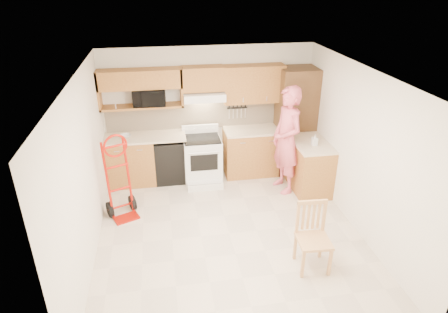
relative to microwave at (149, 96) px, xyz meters
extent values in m
cube|color=beige|center=(1.11, -2.08, -1.66)|extent=(4.00, 4.50, 0.02)
cube|color=white|center=(1.11, -2.08, 0.86)|extent=(4.00, 4.50, 0.02)
cube|color=white|center=(1.11, 0.17, -0.40)|extent=(4.00, 0.02, 2.50)
cube|color=white|center=(1.11, -4.34, -0.40)|extent=(4.00, 0.02, 2.50)
cube|color=white|center=(-0.90, -2.08, -0.40)|extent=(0.02, 4.50, 2.50)
cube|color=white|center=(3.12, -2.08, -0.40)|extent=(0.02, 4.50, 2.50)
cube|color=beige|center=(1.11, 0.15, -0.45)|extent=(3.92, 0.03, 0.55)
cube|color=#AD7D3A|center=(-0.44, -0.14, -1.20)|extent=(0.90, 0.60, 0.90)
cube|color=black|center=(0.31, -0.14, -1.23)|extent=(0.60, 0.60, 0.85)
cube|color=#AD7D3A|center=(1.94, -0.14, -1.20)|extent=(1.14, 0.60, 0.90)
cube|color=beige|center=(-0.14, -0.13, -0.73)|extent=(1.50, 0.63, 0.04)
cube|color=beige|center=(1.94, -0.13, -0.73)|extent=(1.14, 0.63, 0.04)
cube|color=#AD7D3A|center=(2.81, -0.94, -1.20)|extent=(0.60, 1.00, 0.90)
cube|color=beige|center=(2.81, -0.94, -0.73)|extent=(0.63, 1.00, 0.04)
cube|color=#533B1F|center=(2.76, -0.14, -0.60)|extent=(0.70, 0.60, 2.10)
cube|color=#AD7D3A|center=(-0.14, 0.00, 0.33)|extent=(1.50, 0.33, 0.34)
cube|color=#AD7D3A|center=(-0.14, 0.00, -0.18)|extent=(1.50, 0.33, 0.04)
cube|color=#AD7D3A|center=(0.99, 0.00, 0.29)|extent=(0.76, 0.33, 0.44)
cube|color=#AD7D3A|center=(1.94, 0.00, 0.15)|extent=(1.14, 0.33, 0.70)
cube|color=white|center=(0.99, -0.06, -0.02)|extent=(0.76, 0.46, 0.14)
imported|color=black|center=(0.00, 0.00, 0.00)|extent=(0.60, 0.42, 0.32)
imported|color=#D95B6D|center=(2.36, -0.88, -0.66)|extent=(0.61, 0.80, 1.97)
imported|color=white|center=(2.81, -1.06, -0.61)|extent=(0.10, 0.10, 0.21)
imported|color=white|center=(-0.49, -0.14, -0.69)|extent=(0.25, 0.25, 0.05)
camera|label=1|loc=(0.19, -7.02, 2.08)|focal=31.45mm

